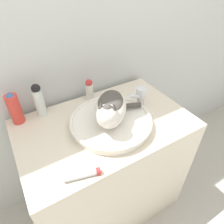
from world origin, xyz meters
TOP-DOWN VIEW (x-y plane):
  - wall_back at (0.00, 0.66)m, footprint 8.00×0.05m
  - vanity_counter at (0.00, 0.30)m, footprint 0.95×0.60m
  - sink_basin at (0.01, 0.26)m, footprint 0.44×0.44m
  - cat at (0.01, 0.25)m, footprint 0.35×0.31m
  - faucet at (0.25, 0.33)m, footprint 0.15×0.07m
  - spray_bottle_trigger at (-0.40, 0.55)m, footprint 0.06×0.06m
  - deodorant_stick at (0.03, 0.55)m, footprint 0.05×0.05m
  - lotion_bottle_white at (-0.28, 0.55)m, footprint 0.05×0.05m
  - cream_tube at (-0.25, 0.05)m, footprint 0.16×0.07m

SIDE VIEW (x-z plane):
  - vanity_counter at x=0.00m, z-range 0.00..0.83m
  - cream_tube at x=-0.25m, z-range 0.82..0.86m
  - sink_basin at x=0.01m, z-range 0.83..0.88m
  - deodorant_stick at x=0.03m, z-range 0.83..0.96m
  - faucet at x=0.25m, z-range 0.83..0.97m
  - spray_bottle_trigger at x=-0.40m, z-range 0.82..1.01m
  - lotion_bottle_white at x=-0.28m, z-range 0.83..1.02m
  - cat at x=0.01m, z-range 0.87..1.05m
  - wall_back at x=0.00m, z-range 0.00..2.40m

